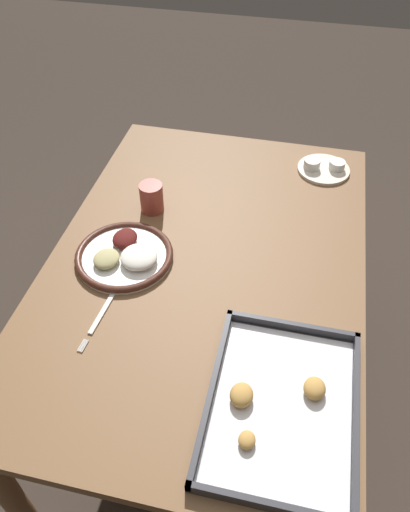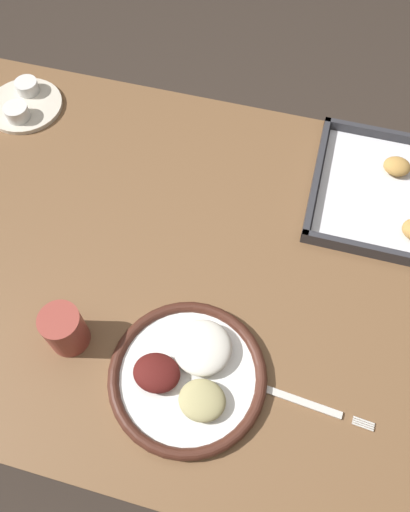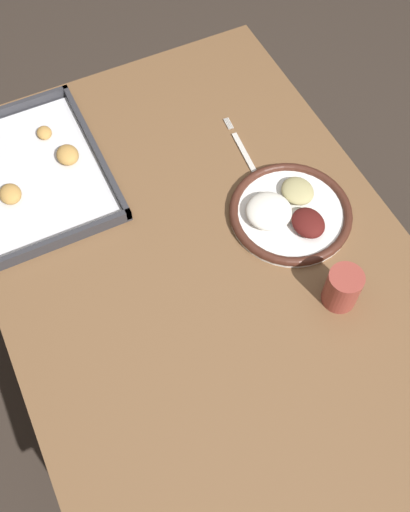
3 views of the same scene
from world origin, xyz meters
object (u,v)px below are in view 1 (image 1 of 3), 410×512
Objects in this scene: fork at (103,312)px; baking_tray at (280,405)px; drinking_cup at (152,198)px; dinner_plate at (125,255)px; saucer_plate at (324,167)px.

fork is 0.48m from baking_tray.
drinking_cup is at bearing -141.33° from baking_tray.
saucer_plate is at bearing 136.74° from dinner_plate.
baking_tray is 4.65× the size of drinking_cup.
fork is 1.31× the size of saucer_plate.
dinner_plate reaches higher than baking_tray.
fork is at bearing 1.98° from dinner_plate.
saucer_plate is at bearing 122.72° from drinking_cup.
saucer_plate is 0.41× the size of baking_tray.
fork is 2.47× the size of drinking_cup.
dinner_plate is 1.20× the size of fork.
drinking_cup is (-0.57, -0.45, 0.04)m from baking_tray.
drinking_cup reaches higher than baking_tray.
drinking_cup is (-0.22, 0.01, 0.03)m from dinner_plate.
saucer_plate reaches higher than fork.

